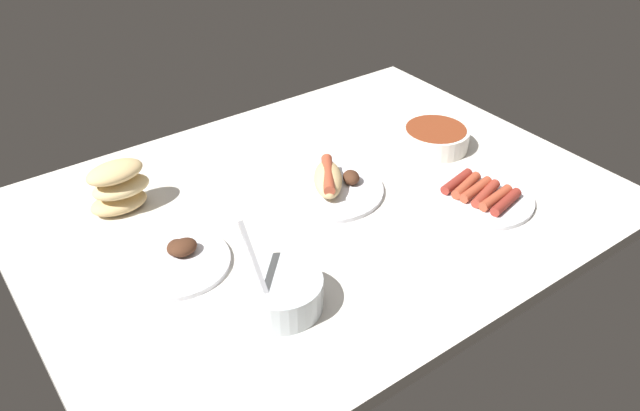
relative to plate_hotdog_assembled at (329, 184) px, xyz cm
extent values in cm
cube|color=silver|center=(3.79, 1.93, -3.28)|extent=(120.00, 90.00, 3.00)
cylinder|color=white|center=(0.22, -0.06, -1.28)|extent=(23.85, 23.85, 1.00)
ellipsoid|color=#DBB77A|center=(0.22, -0.06, 1.42)|extent=(12.55, 14.63, 4.40)
cylinder|color=#AD472D|center=(0.22, -0.06, 2.63)|extent=(9.19, 12.05, 2.40)
ellipsoid|color=#472819|center=(-4.96, 1.33, 0.62)|extent=(5.08, 5.49, 2.80)
cylinder|color=white|center=(-31.79, -0.47, 0.66)|extent=(15.91, 15.91, 4.88)
cylinder|color=maroon|center=(-31.79, -0.47, 2.69)|extent=(14.32, 14.32, 1.00)
cylinder|color=white|center=(-23.90, 21.20, -1.28)|extent=(22.50, 22.50, 1.00)
cylinder|color=maroon|center=(-22.65, 15.51, 0.27)|extent=(9.81, 4.08, 2.12)
cylinder|color=#AD472D|center=(-23.15, 17.79, 0.27)|extent=(9.79, 4.70, 2.12)
cylinder|color=#AD472D|center=(-23.65, 20.06, 0.27)|extent=(9.80, 3.85, 2.12)
cylinder|color=#9E3828|center=(-24.15, 22.33, 0.27)|extent=(9.78, 4.79, 2.12)
cylinder|color=#AD472D|center=(-24.65, 24.60, 0.27)|extent=(9.79, 3.56, 2.12)
cylinder|color=maroon|center=(-25.15, 26.88, 0.27)|extent=(9.81, 4.18, 2.12)
cylinder|color=white|center=(37.24, 2.85, -1.28)|extent=(20.22, 20.22, 1.00)
ellipsoid|color=#472819|center=(35.88, 0.84, 0.33)|extent=(5.47, 5.63, 2.23)
ellipsoid|color=#472819|center=(34.93, 2.29, 0.61)|extent=(5.84, 4.92, 2.78)
cylinder|color=silver|center=(27.34, 23.23, 1.13)|extent=(14.36, 14.36, 5.82)
cylinder|color=beige|center=(27.34, 23.23, 2.29)|extent=(12.64, 12.64, 2.62)
cube|color=#B7B7BC|center=(30.57, 21.44, 7.09)|extent=(1.82, 11.35, 12.40)
ellipsoid|color=#DBB77A|center=(38.88, -19.78, 0.02)|extent=(12.06, 7.97, 3.60)
ellipsoid|color=#E5C689|center=(37.91, -19.52, 3.62)|extent=(11.94, 7.75, 3.60)
ellipsoid|color=#DBB77A|center=(38.44, -19.82, 7.22)|extent=(11.94, 7.76, 3.60)
camera|label=1|loc=(67.97, 90.46, 74.35)|focal=35.58mm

